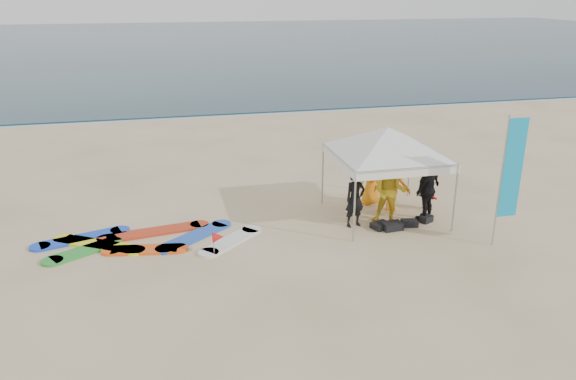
{
  "coord_description": "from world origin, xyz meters",
  "views": [
    {
      "loc": [
        -2.52,
        -11.52,
        6.47
      ],
      "look_at": [
        0.82,
        2.6,
        1.2
      ],
      "focal_mm": 35.0,
      "sensor_mm": 36.0,
      "label": 1
    }
  ],
  "objects_px": {
    "person_yellow": "(390,191)",
    "canopy_tent": "(388,128)",
    "person_seated": "(427,196)",
    "person_orange_a": "(392,184)",
    "person_black_b": "(428,189)",
    "person_black_a": "(355,199)",
    "marker_pennant": "(218,237)",
    "feather_flag": "(511,170)",
    "surfboard_spread": "(141,241)",
    "person_orange_b": "(371,178)"
  },
  "relations": [
    {
      "from": "person_black_a",
      "to": "person_seated",
      "type": "bearing_deg",
      "value": 4.53
    },
    {
      "from": "person_seated",
      "to": "surfboard_spread",
      "type": "height_order",
      "value": "person_seated"
    },
    {
      "from": "person_orange_b",
      "to": "feather_flag",
      "type": "distance_m",
      "value": 4.47
    },
    {
      "from": "person_orange_a",
      "to": "person_black_b",
      "type": "relative_size",
      "value": 0.88
    },
    {
      "from": "canopy_tent",
      "to": "person_yellow",
      "type": "bearing_deg",
      "value": -96.75
    },
    {
      "from": "person_yellow",
      "to": "person_orange_b",
      "type": "height_order",
      "value": "person_yellow"
    },
    {
      "from": "person_black_b",
      "to": "person_black_a",
      "type": "bearing_deg",
      "value": -35.36
    },
    {
      "from": "person_yellow",
      "to": "person_orange_b",
      "type": "relative_size",
      "value": 1.16
    },
    {
      "from": "marker_pennant",
      "to": "person_orange_b",
      "type": "bearing_deg",
      "value": 26.44
    },
    {
      "from": "surfboard_spread",
      "to": "person_orange_b",
      "type": "bearing_deg",
      "value": 10.4
    },
    {
      "from": "person_black_a",
      "to": "person_black_b",
      "type": "xyz_separation_m",
      "value": [
        2.19,
        -0.07,
        0.14
      ]
    },
    {
      "from": "feather_flag",
      "to": "person_orange_b",
      "type": "bearing_deg",
      "value": 122.7
    },
    {
      "from": "person_black_b",
      "to": "person_yellow",
      "type": "bearing_deg",
      "value": -34.72
    },
    {
      "from": "person_black_b",
      "to": "feather_flag",
      "type": "distance_m",
      "value": 2.58
    },
    {
      "from": "person_orange_a",
      "to": "person_black_b",
      "type": "bearing_deg",
      "value": 153.82
    },
    {
      "from": "person_yellow",
      "to": "feather_flag",
      "type": "xyz_separation_m",
      "value": [
        2.39,
        -2.01,
        1.09
      ]
    },
    {
      "from": "person_seated",
      "to": "canopy_tent",
      "type": "height_order",
      "value": "canopy_tent"
    },
    {
      "from": "marker_pennant",
      "to": "surfboard_spread",
      "type": "relative_size",
      "value": 0.11
    },
    {
      "from": "feather_flag",
      "to": "person_black_b",
      "type": "bearing_deg",
      "value": 121.67
    },
    {
      "from": "person_orange_a",
      "to": "canopy_tent",
      "type": "bearing_deg",
      "value": 73.02
    },
    {
      "from": "person_orange_a",
      "to": "person_yellow",
      "type": "bearing_deg",
      "value": 90.73
    },
    {
      "from": "person_yellow",
      "to": "canopy_tent",
      "type": "height_order",
      "value": "canopy_tent"
    },
    {
      "from": "person_black_a",
      "to": "canopy_tent",
      "type": "bearing_deg",
      "value": 12.44
    },
    {
      "from": "person_orange_a",
      "to": "canopy_tent",
      "type": "distance_m",
      "value": 1.96
    },
    {
      "from": "person_black_b",
      "to": "person_seated",
      "type": "distance_m",
      "value": 1.05
    },
    {
      "from": "person_orange_a",
      "to": "person_orange_b",
      "type": "bearing_deg",
      "value": -29.17
    },
    {
      "from": "person_yellow",
      "to": "person_seated",
      "type": "distance_m",
      "value": 1.86
    },
    {
      "from": "person_yellow",
      "to": "person_black_b",
      "type": "relative_size",
      "value": 1.02
    },
    {
      "from": "surfboard_spread",
      "to": "canopy_tent",
      "type": "bearing_deg",
      "value": 1.52
    },
    {
      "from": "person_yellow",
      "to": "person_black_b",
      "type": "xyz_separation_m",
      "value": [
        1.17,
        -0.02,
        -0.02
      ]
    },
    {
      "from": "feather_flag",
      "to": "person_black_a",
      "type": "bearing_deg",
      "value": 148.97
    },
    {
      "from": "person_seated",
      "to": "surfboard_spread",
      "type": "xyz_separation_m",
      "value": [
        -8.55,
        -0.44,
        -0.38
      ]
    },
    {
      "from": "person_black_a",
      "to": "person_yellow",
      "type": "height_order",
      "value": "person_yellow"
    },
    {
      "from": "person_yellow",
      "to": "person_orange_a",
      "type": "bearing_deg",
      "value": 89.9
    },
    {
      "from": "person_black_a",
      "to": "person_orange_b",
      "type": "distance_m",
      "value": 1.91
    },
    {
      "from": "person_yellow",
      "to": "canopy_tent",
      "type": "relative_size",
      "value": 0.47
    },
    {
      "from": "person_orange_b",
      "to": "feather_flag",
      "type": "height_order",
      "value": "feather_flag"
    },
    {
      "from": "person_orange_a",
      "to": "feather_flag",
      "type": "bearing_deg",
      "value": 151.51
    },
    {
      "from": "canopy_tent",
      "to": "feather_flag",
      "type": "distance_m",
      "value": 3.49
    },
    {
      "from": "person_orange_a",
      "to": "canopy_tent",
      "type": "relative_size",
      "value": 0.41
    },
    {
      "from": "person_black_a",
      "to": "marker_pennant",
      "type": "distance_m",
      "value": 4.13
    },
    {
      "from": "person_black_a",
      "to": "marker_pennant",
      "type": "bearing_deg",
      "value": -177.17
    },
    {
      "from": "person_orange_a",
      "to": "person_seated",
      "type": "bearing_deg",
      "value": -160.28
    },
    {
      "from": "person_black_b",
      "to": "marker_pennant",
      "type": "bearing_deg",
      "value": -25.37
    },
    {
      "from": "person_orange_b",
      "to": "surfboard_spread",
      "type": "bearing_deg",
      "value": -15.89
    },
    {
      "from": "person_seated",
      "to": "person_yellow",
      "type": "bearing_deg",
      "value": 109.77
    },
    {
      "from": "person_orange_b",
      "to": "person_seated",
      "type": "relative_size",
      "value": 2.07
    },
    {
      "from": "canopy_tent",
      "to": "feather_flag",
      "type": "bearing_deg",
      "value": -47.19
    },
    {
      "from": "person_black_b",
      "to": "person_seated",
      "type": "height_order",
      "value": "person_black_b"
    },
    {
      "from": "person_black_b",
      "to": "canopy_tent",
      "type": "height_order",
      "value": "canopy_tent"
    }
  ]
}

